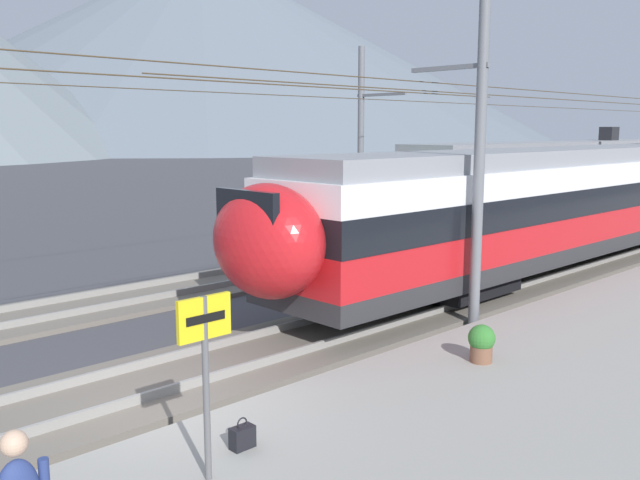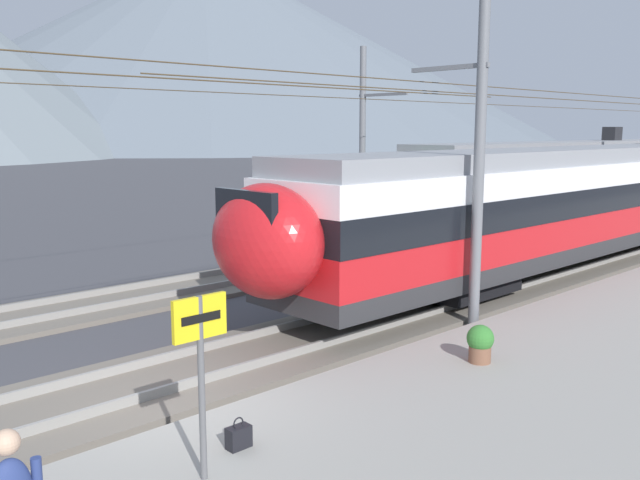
% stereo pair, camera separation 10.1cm
% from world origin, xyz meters
% --- Properties ---
extents(ground_plane, '(400.00, 400.00, 0.00)m').
position_xyz_m(ground_plane, '(0.00, 0.00, 0.00)').
color(ground_plane, '#424247').
extents(track_near, '(120.00, 3.00, 0.28)m').
position_xyz_m(track_near, '(0.00, 1.40, 0.07)').
color(track_near, '#6B6359').
rests_on(track_near, ground).
extents(track_far, '(120.00, 3.00, 0.28)m').
position_xyz_m(track_far, '(0.00, 7.13, 0.07)').
color(track_far, '#6B6359').
rests_on(track_far, ground).
extents(train_near_platform, '(30.92, 2.92, 4.27)m').
position_xyz_m(train_near_platform, '(17.79, 1.40, 2.23)').
color(train_near_platform, '#2D2D30').
rests_on(train_near_platform, track_near).
extents(train_far_track, '(26.02, 2.93, 4.27)m').
position_xyz_m(train_far_track, '(26.76, 7.13, 2.22)').
color(train_far_track, '#2D2D30').
rests_on(train_far_track, track_far).
extents(catenary_mast_mid, '(48.43, 2.04, 7.46)m').
position_xyz_m(catenary_mast_mid, '(7.60, -0.21, 3.92)').
color(catenary_mast_mid, slate).
rests_on(catenary_mast_mid, ground).
extents(catenary_mast_far_side, '(48.43, 2.30, 7.47)m').
position_xyz_m(catenary_mast_far_side, '(13.98, 8.96, 3.92)').
color(catenary_mast_far_side, slate).
rests_on(catenary_mast_far_side, ground).
extents(platform_sign, '(0.70, 0.08, 2.22)m').
position_xyz_m(platform_sign, '(-0.90, -2.35, 1.95)').
color(platform_sign, '#59595B').
rests_on(platform_sign, platform_slab).
extents(handbag_near_sign, '(0.32, 0.18, 0.42)m').
position_xyz_m(handbag_near_sign, '(-0.13, -2.00, 0.47)').
color(handbag_near_sign, black).
rests_on(handbag_near_sign, platform_slab).
extents(potted_plant_by_shelter, '(0.48, 0.48, 0.68)m').
position_xyz_m(potted_plant_by_shelter, '(4.97, -2.26, 0.70)').
color(potted_plant_by_shelter, brown).
rests_on(potted_plant_by_shelter, platform_slab).
extents(mountain_right_ridge, '(207.90, 207.90, 55.97)m').
position_xyz_m(mountain_right_ridge, '(113.72, 167.14, 27.99)').
color(mountain_right_ridge, slate).
rests_on(mountain_right_ridge, ground).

